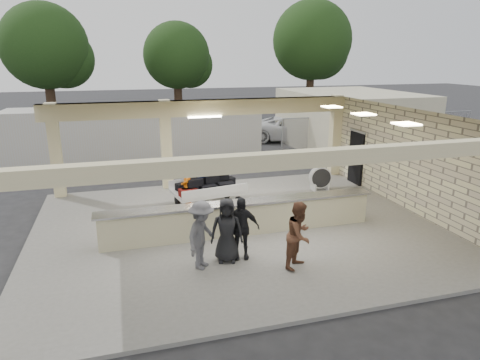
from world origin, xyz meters
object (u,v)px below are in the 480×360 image
object	(u,v)px
luggage_cart	(207,186)
container_white	(138,134)
passenger_c	(202,235)
passenger_d	(227,230)
car_white_a	(294,129)
passenger_b	(241,228)
car_dark	(248,127)
baggage_counter	(241,218)
passenger_a	(299,235)
drum_fan	(320,177)
baggage_handler	(187,187)
car_white_b	(374,122)

from	to	relation	value
luggage_cart	container_white	xyz separation A→B (m)	(-1.84, 8.24, 0.50)
passenger_c	passenger_d	xyz separation A→B (m)	(0.67, 0.20, -0.03)
car_white_a	passenger_b	bearing A→B (deg)	173.07
luggage_cart	container_white	size ratio (longest dim) A/B	0.21
car_white_a	car_dark	size ratio (longest dim) A/B	1.20
passenger_d	car_dark	world-z (taller)	passenger_d
baggage_counter	passenger_a	bearing A→B (deg)	-71.46
car_white_a	car_dark	xyz separation A→B (m)	(-2.49, 1.70, -0.02)
container_white	car_white_a	bearing A→B (deg)	17.14
passenger_d	passenger_a	bearing A→B (deg)	-11.55
drum_fan	luggage_cart	bearing A→B (deg)	-164.32
passenger_b	car_white_a	world-z (taller)	passenger_b
baggage_handler	passenger_d	distance (m)	3.89
passenger_b	passenger_c	world-z (taller)	passenger_c
car_white_a	luggage_cart	bearing A→B (deg)	164.82
luggage_cart	car_white_b	bearing A→B (deg)	29.83
luggage_cart	baggage_counter	bearing A→B (deg)	-89.53
luggage_cart	car_white_b	distance (m)	18.48
luggage_cart	passenger_b	size ratio (longest dim) A/B	1.56
passenger_d	car_white_a	size ratio (longest dim) A/B	0.31
passenger_d	car_dark	size ratio (longest dim) A/B	0.37
car_white_b	car_dark	distance (m)	8.92
passenger_c	car_white_b	xyz separation A→B (m)	(15.23, 16.18, -0.20)
passenger_a	passenger_b	distance (m)	1.51
passenger_a	car_white_b	world-z (taller)	passenger_a
luggage_cart	baggage_handler	size ratio (longest dim) A/B	1.49
baggage_counter	container_white	distance (m)	11.08
passenger_a	passenger_d	xyz separation A→B (m)	(-1.63, 0.79, -0.01)
baggage_counter	luggage_cart	xyz separation A→B (m)	(-0.47, 2.57, 0.25)
passenger_d	container_white	size ratio (longest dim) A/B	0.13
luggage_cart	car_white_b	size ratio (longest dim) A/B	0.53
passenger_c	car_white_a	size ratio (longest dim) A/B	0.32
passenger_a	car_dark	world-z (taller)	passenger_a
drum_fan	car_white_b	bearing A→B (deg)	56.67
passenger_a	passenger_c	distance (m)	2.38
baggage_handler	container_white	size ratio (longest dim) A/B	0.14
car_white_a	container_white	bearing A→B (deg)	125.57
container_white	passenger_a	bearing A→B (deg)	-74.60
luggage_cart	baggage_handler	world-z (taller)	baggage_handler
car_white_b	car_white_a	bearing A→B (deg)	92.75
passenger_c	car_white_b	size ratio (longest dim) A/B	0.36
baggage_counter	passenger_a	distance (m)	2.54
passenger_b	car_dark	distance (m)	17.44
drum_fan	car_dark	distance (m)	11.87
baggage_counter	car_white_a	size ratio (longest dim) A/B	1.54
luggage_cart	car_dark	bearing A→B (deg)	57.09
drum_fan	car_white_a	xyz separation A→B (m)	(3.17, 10.14, 0.16)
luggage_cart	passenger_b	world-z (taller)	passenger_b
passenger_c	baggage_counter	bearing A→B (deg)	-1.66
baggage_counter	car_dark	size ratio (longest dim) A/B	1.85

